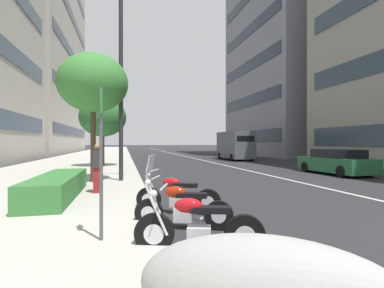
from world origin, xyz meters
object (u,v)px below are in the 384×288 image
object	(u,v)px
pedestrian_on_plaza	(98,168)
street_lamp_with_banners	(127,64)
motorcycle_second_in_row	(198,228)
delivery_van_ahead	(235,145)
car_mid_block_traffic	(336,162)
street_tree_near_plaza_corner	(93,83)
motorcycle_nearest_camera	(182,209)
street_tree_mid_sidewalk	(103,117)
parking_sign_by_curb	(101,148)
motorcycle_by_sign_pole	(176,196)

from	to	relation	value
pedestrian_on_plaza	street_lamp_with_banners	bearing A→B (deg)	77.51
motorcycle_second_in_row	delivery_van_ahead	bearing A→B (deg)	-95.87
car_mid_block_traffic	street_tree_near_plaza_corner	world-z (taller)	street_tree_near_plaza_corner
motorcycle_second_in_row	car_mid_block_traffic	bearing A→B (deg)	-120.35
motorcycle_nearest_camera	car_mid_block_traffic	distance (m)	13.46
pedestrian_on_plaza	motorcycle_nearest_camera	bearing A→B (deg)	-57.78
car_mid_block_traffic	street_lamp_with_banners	world-z (taller)	street_lamp_with_banners
street_tree_near_plaza_corner	pedestrian_on_plaza	size ratio (longest dim) A/B	3.33
car_mid_block_traffic	street_tree_mid_sidewalk	bearing A→B (deg)	60.68
street_tree_near_plaza_corner	street_tree_mid_sidewalk	xyz separation A→B (m)	(8.68, 0.20, -0.70)
parking_sign_by_curb	street_lamp_with_banners	xyz separation A→B (m)	(7.94, -0.51, 3.51)
street_tree_mid_sidewalk	delivery_van_ahead	bearing A→B (deg)	-61.07
pedestrian_on_plaza	car_mid_block_traffic	bearing A→B (deg)	24.52
street_lamp_with_banners	street_tree_near_plaza_corner	world-z (taller)	street_lamp_with_banners
parking_sign_by_curb	street_tree_mid_sidewalk	xyz separation A→B (m)	(16.46, 1.09, 1.88)
motorcycle_second_in_row	street_lamp_with_banners	bearing A→B (deg)	-66.47
motorcycle_second_in_row	parking_sign_by_curb	size ratio (longest dim) A/B	0.79
street_lamp_with_banners	pedestrian_on_plaza	xyz separation A→B (m)	(-2.99, 0.99, -4.25)
motorcycle_nearest_camera	delivery_van_ahead	world-z (taller)	delivery_van_ahead
street_lamp_with_banners	street_tree_near_plaza_corner	distance (m)	1.69
motorcycle_by_sign_pole	delivery_van_ahead	size ratio (longest dim) A/B	0.34
street_tree_mid_sidewalk	parking_sign_by_curb	bearing A→B (deg)	-176.21
delivery_van_ahead	parking_sign_by_curb	distance (m)	26.14
motorcycle_second_in_row	pedestrian_on_plaza	world-z (taller)	pedestrian_on_plaza
motorcycle_nearest_camera	pedestrian_on_plaza	bearing A→B (deg)	-41.95
street_lamp_with_banners	street_tree_mid_sidewalk	xyz separation A→B (m)	(8.52, 1.60, -1.63)
motorcycle_by_sign_pole	street_lamp_with_banners	bearing A→B (deg)	-53.48
delivery_van_ahead	pedestrian_on_plaza	xyz separation A→B (m)	(-18.50, 12.02, -0.58)
motorcycle_second_in_row	motorcycle_nearest_camera	xyz separation A→B (m)	(1.47, -0.03, -0.02)
parking_sign_by_curb	street_lamp_with_banners	world-z (taller)	street_lamp_with_banners
car_mid_block_traffic	delivery_van_ahead	xyz separation A→B (m)	(14.23, 0.56, 0.87)
motorcycle_by_sign_pole	street_lamp_with_banners	size ratio (longest dim) A/B	0.24
motorcycle_by_sign_pole	street_lamp_with_banners	distance (m)	7.56
motorcycle_second_in_row	car_mid_block_traffic	distance (m)	14.44
street_lamp_with_banners	street_tree_mid_sidewalk	distance (m)	8.82
car_mid_block_traffic	parking_sign_by_curb	world-z (taller)	parking_sign_by_curb
motorcycle_nearest_camera	parking_sign_by_curb	bearing A→B (deg)	50.50
pedestrian_on_plaza	delivery_van_ahead	bearing A→B (deg)	62.76
motorcycle_by_sign_pole	street_lamp_with_banners	xyz separation A→B (m)	(5.75, 1.16, 4.77)
motorcycle_nearest_camera	parking_sign_by_curb	world-z (taller)	parking_sign_by_curb
parking_sign_by_curb	street_tree_near_plaza_corner	xyz separation A→B (m)	(7.78, 0.90, 2.58)
car_mid_block_traffic	street_lamp_with_banners	distance (m)	12.51
delivery_van_ahead	street_tree_near_plaza_corner	world-z (taller)	street_tree_near_plaza_corner
parking_sign_by_curb	street_tree_near_plaza_corner	world-z (taller)	street_tree_near_plaza_corner
car_mid_block_traffic	pedestrian_on_plaza	xyz separation A→B (m)	(-4.27, 12.58, 0.28)
delivery_van_ahead	motorcycle_nearest_camera	bearing A→B (deg)	157.78
parking_sign_by_curb	motorcycle_nearest_camera	bearing A→B (deg)	-61.11
car_mid_block_traffic	pedestrian_on_plaza	bearing A→B (deg)	108.19
motorcycle_second_in_row	motorcycle_nearest_camera	world-z (taller)	motorcycle_second_in_row
motorcycle_nearest_camera	motorcycle_by_sign_pole	distance (m)	1.34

